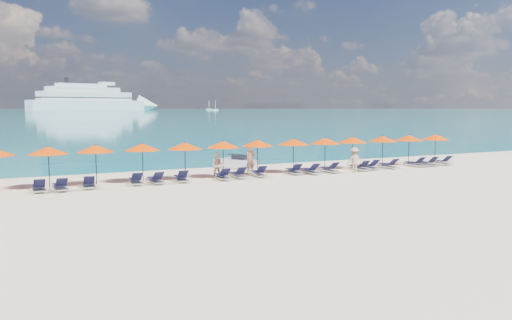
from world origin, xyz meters
name	(u,v)px	position (x,y,z in m)	size (l,w,h in m)	color
ground	(280,187)	(0.00, 0.00, 0.00)	(1400.00, 1400.00, 0.00)	beige
sea	(31,110)	(0.00, 660.00, 0.01)	(1600.00, 1300.00, 0.01)	#1FA9B2
cruise_ship	(100,101)	(63.88, 521.98, 10.27)	(142.11, 63.21, 39.46)	white
sailboat_near	(215,110)	(182.73, 494.08, 1.16)	(6.18, 2.06, 11.32)	white
sailboat_far	(209,109)	(199.48, 560.75, 1.25)	(6.64, 2.21, 12.17)	white
jetski	(238,163)	(1.22, 8.59, 0.40)	(2.14, 2.92, 0.98)	silver
beachgoer_a	(251,160)	(0.70, 5.30, 0.95)	(0.70, 0.46, 1.91)	tan
beachgoer_b	(218,165)	(-1.78, 4.71, 0.78)	(0.76, 0.44, 1.56)	tan
beachgoer_c	(355,160)	(7.36, 3.27, 0.84)	(1.08, 0.50, 1.68)	tan
umbrella_2	(48,150)	(-11.29, 5.20, 2.02)	(2.10, 2.10, 2.28)	black
umbrella_3	(96,149)	(-8.82, 5.40, 2.02)	(2.10, 2.10, 2.28)	black
umbrella_4	(142,147)	(-6.21, 5.36, 2.02)	(2.10, 2.10, 2.28)	black
umbrella_5	(185,146)	(-3.70, 5.16, 2.02)	(2.10, 2.10, 2.28)	black
umbrella_6	(223,144)	(-1.24, 5.16, 2.02)	(2.10, 2.10, 2.28)	black
umbrella_7	(258,143)	(1.21, 5.33, 2.02)	(2.10, 2.10, 2.28)	black
umbrella_8	(293,142)	(3.85, 5.31, 2.02)	(2.10, 2.10, 2.28)	black
umbrella_9	(325,141)	(6.30, 5.21, 2.02)	(2.10, 2.10, 2.28)	black
umbrella_10	(353,140)	(8.71, 5.37, 2.02)	(2.10, 2.10, 2.28)	black
umbrella_11	(383,139)	(11.41, 5.37, 2.02)	(2.10, 2.10, 2.28)	black
umbrella_12	(409,138)	(13.90, 5.37, 2.02)	(2.10, 2.10, 2.28)	black
umbrella_13	(436,137)	(16.35, 5.17, 2.02)	(2.10, 2.10, 2.28)	black
lounger_3	(39,187)	(-11.86, 3.98, 0.24)	(0.66, 1.71, 0.66)	silver
lounger_4	(60,186)	(-10.85, 3.88, 0.24)	(0.76, 1.75, 0.66)	silver
lounger_5	(89,184)	(-9.40, 4.05, 0.24)	(0.75, 1.74, 0.66)	silver
lounger_6	(136,180)	(-6.86, 4.27, 0.24)	(0.73, 1.74, 0.66)	silver
lounger_7	(155,180)	(-5.79, 4.14, 0.24)	(0.76, 1.75, 0.66)	silver
lounger_8	(181,178)	(-4.27, 4.19, 0.24)	(0.73, 1.74, 0.66)	silver
lounger_9	(222,176)	(-1.80, 3.92, 0.24)	(0.74, 1.74, 0.66)	silver
lounger_10	(238,174)	(-0.67, 4.17, 0.24)	(0.68, 1.72, 0.66)	silver
lounger_11	(258,173)	(0.72, 4.21, 0.24)	(0.67, 1.72, 0.66)	silver
lounger_12	(294,171)	(3.28, 4.25, 0.24)	(0.77, 1.75, 0.66)	silver
lounger_13	(310,170)	(4.30, 3.90, 0.24)	(0.71, 1.73, 0.66)	silver
lounger_14	(329,169)	(5.81, 3.96, 0.24)	(0.77, 1.75, 0.66)	silver
lounger_15	(360,167)	(8.30, 3.93, 0.24)	(0.63, 1.70, 0.66)	silver
lounger_16	(370,166)	(9.30, 4.14, 0.24)	(0.66, 1.71, 0.66)	silver
lounger_17	(388,165)	(10.84, 4.00, 0.24)	(0.70, 1.73, 0.66)	silver
lounger_18	(415,163)	(13.34, 4.07, 0.24)	(0.71, 1.73, 0.66)	silver
lounger_19	(428,163)	(14.39, 3.89, 0.24)	(0.69, 1.72, 0.66)	silver
lounger_20	(442,162)	(15.85, 3.95, 0.24)	(0.67, 1.72, 0.66)	silver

